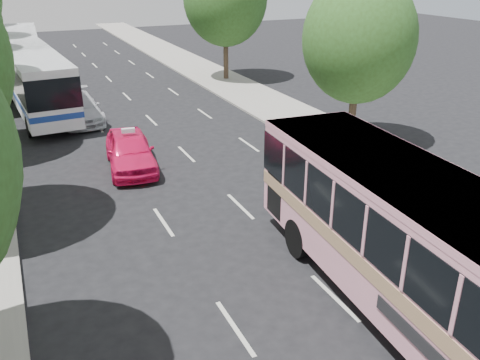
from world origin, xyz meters
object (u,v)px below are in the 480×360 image
pink_bus (414,235)px  tour_coach_front (36,77)px  pink_taxi (130,151)px  white_pickup (79,108)px  tour_coach_rear (23,47)px

pink_bus → tour_coach_front: pink_bus is taller
pink_bus → tour_coach_front: size_ratio=0.96×
tour_coach_front → pink_taxi: bearing=-79.3°
pink_taxi → white_pickup: (-0.90, 8.12, -0.06)m
pink_taxi → tour_coach_rear: 24.07m
white_pickup → tour_coach_rear: size_ratio=0.47×
pink_bus → tour_coach_rear: bearing=104.6°
pink_bus → white_pickup: bearing=107.3°
white_pickup → tour_coach_rear: tour_coach_rear is taller
pink_bus → tour_coach_front: 24.12m
pink_taxi → tour_coach_rear: tour_coach_rear is taller
tour_coach_rear → pink_taxi: bearing=-80.7°
pink_taxi → tour_coach_rear: (-2.79, 23.88, 1.16)m
pink_bus → tour_coach_rear: 37.08m
tour_coach_rear → tour_coach_front: bearing=-87.3°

